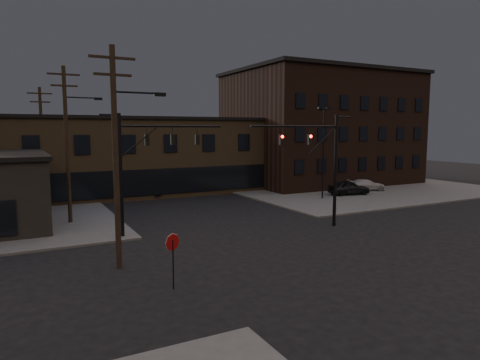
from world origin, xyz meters
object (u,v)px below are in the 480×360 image
car_crossing (151,188)px  traffic_signal_far (140,160)px  parked_car_lot_a (349,188)px  stop_sign (173,248)px  traffic_signal_near (323,159)px  parked_car_lot_b (366,185)px

car_crossing → traffic_signal_far: bearing=-121.6°
parked_car_lot_a → stop_sign: bearing=134.8°
traffic_signal_near → car_crossing: traffic_signal_near is taller
parked_car_lot_a → car_crossing: (-18.46, 9.70, -0.08)m
stop_sign → parked_car_lot_a: bearing=33.7°
traffic_signal_far → parked_car_lot_b: traffic_signal_far is taller
parked_car_lot_a → parked_car_lot_b: bearing=-57.0°
traffic_signal_near → parked_car_lot_b: 20.17m
traffic_signal_far → traffic_signal_near: bearing=-16.2°
stop_sign → car_crossing: bearing=75.9°
traffic_signal_far → parked_car_lot_a: bearing=15.8°
traffic_signal_far → car_crossing: traffic_signal_far is taller
stop_sign → car_crossing: stop_sign is taller
traffic_signal_far → parked_car_lot_b: size_ratio=1.87×
parked_car_lot_b → traffic_signal_far: bearing=129.4°
stop_sign → traffic_signal_near: bearing=25.9°
parked_car_lot_b → car_crossing: 23.91m
traffic_signal_near → parked_car_lot_b: (15.78, 11.85, -4.16)m
traffic_signal_far → stop_sign: 10.55m
stop_sign → parked_car_lot_b: size_ratio=0.58×
parked_car_lot_a → parked_car_lot_b: size_ratio=1.02×
stop_sign → parked_car_lot_a: size_ratio=0.57×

